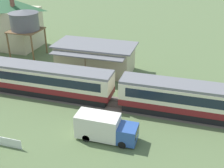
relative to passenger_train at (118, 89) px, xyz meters
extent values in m
plane|color=#566B42|center=(7.58, 0.99, -2.22)|extent=(600.00, 600.00, 0.00)
cube|color=maroon|center=(11.11, 0.00, -0.92)|extent=(21.47, 3.19, 0.80)
cube|color=beige|center=(11.11, 0.00, 0.48)|extent=(21.47, 3.19, 2.00)
cube|color=#192330|center=(11.11, 0.00, 0.58)|extent=(19.75, 3.23, 1.12)
cube|color=slate|center=(11.11, 0.00, 1.63)|extent=(21.47, 3.00, 0.30)
cube|color=black|center=(11.11, 0.00, -1.76)|extent=(20.61, 2.75, 0.88)
cylinder|color=black|center=(4.02, -0.72, -1.77)|extent=(0.90, 0.18, 0.90)
cylinder|color=black|center=(4.02, 0.72, -1.77)|extent=(0.90, 0.18, 0.90)
cube|color=maroon|center=(-11.63, 0.00, -0.92)|extent=(21.47, 3.19, 0.80)
cube|color=beige|center=(-11.63, 0.00, 0.48)|extent=(21.47, 3.19, 2.00)
cube|color=#192330|center=(-11.63, 0.00, 0.58)|extent=(19.75, 3.23, 1.12)
cube|color=slate|center=(-11.63, 0.00, 1.63)|extent=(21.47, 3.00, 0.30)
cube|color=black|center=(-11.63, 0.00, -1.76)|extent=(20.61, 2.75, 0.88)
cylinder|color=black|center=(-4.55, -0.72, -1.77)|extent=(0.90, 0.18, 0.90)
cylinder|color=black|center=(-4.55, 0.72, -1.77)|extent=(0.90, 0.18, 0.90)
cube|color=#665B51|center=(-8.45, 0.00, -2.22)|extent=(144.65, 3.60, 0.01)
cube|color=#4C4238|center=(-8.45, -0.72, -2.20)|extent=(144.65, 0.12, 0.04)
cube|color=#4C4238|center=(-8.45, 0.72, -2.20)|extent=(144.65, 0.12, 0.04)
cube|color=beige|center=(-6.23, 9.11, -0.13)|extent=(11.47, 5.64, 4.19)
cube|color=slate|center=(-6.23, 9.11, 2.06)|extent=(12.38, 6.09, 0.20)
cube|color=slate|center=(-6.23, 5.49, 1.56)|extent=(11.01, 1.60, 0.16)
cylinder|color=brown|center=(-6.23, 4.89, -0.37)|extent=(0.14, 0.14, 3.71)
cube|color=beige|center=(-26.80, 15.51, 1.47)|extent=(12.64, 7.33, 7.38)
pyramid|color=#23512D|center=(-26.80, 15.51, 6.34)|extent=(13.65, 7.92, 2.36)
cube|color=brown|center=(-23.26, 14.05, 6.46)|extent=(0.56, 0.56, 2.13)
cylinder|color=brown|center=(-17.51, 14.16, 0.10)|extent=(0.28, 0.28, 4.65)
cylinder|color=brown|center=(-22.12, 14.16, 0.10)|extent=(0.28, 0.28, 4.65)
cylinder|color=brown|center=(-17.51, 9.55, 0.10)|extent=(0.28, 0.28, 4.65)
cylinder|color=brown|center=(-22.12, 9.55, 0.10)|extent=(0.28, 0.28, 4.65)
cube|color=brown|center=(-19.82, 11.86, 2.51)|extent=(5.11, 5.11, 0.16)
cylinder|color=#56565B|center=(-19.82, 11.86, 4.05)|extent=(4.77, 4.77, 2.92)
cone|color=#56565B|center=(-19.82, 11.86, 5.76)|extent=(5.00, 5.00, 0.50)
cube|color=#2D519E|center=(2.87, -6.99, -1.14)|extent=(1.89, 2.11, 1.73)
cube|color=#192330|center=(3.82, -6.99, -0.79)|extent=(0.03, 1.76, 0.76)
cube|color=silver|center=(-0.28, -6.99, -0.75)|extent=(4.41, 2.19, 2.51)
cylinder|color=black|center=(2.55, -7.96, -1.82)|extent=(0.80, 0.26, 0.80)
cylinder|color=black|center=(2.55, -6.03, -1.82)|extent=(0.80, 0.26, 0.80)
cylinder|color=black|center=(-1.22, -7.96, -1.82)|extent=(0.80, 0.26, 0.80)
cylinder|color=black|center=(-1.22, -6.03, -1.82)|extent=(0.80, 0.26, 0.80)
camera|label=1|loc=(7.81, -29.32, 15.96)|focal=45.00mm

